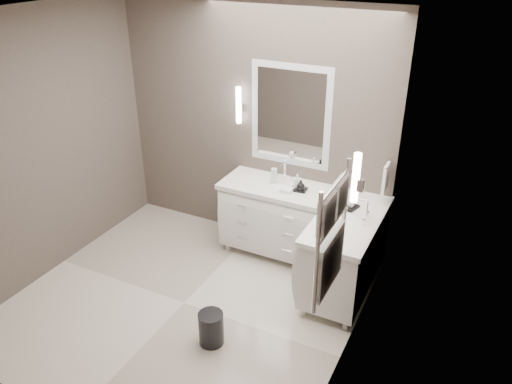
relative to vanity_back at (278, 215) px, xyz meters
The scene contains 21 objects.
floor 1.39m from the vanity_back, 110.17° to the right, with size 3.20×3.00×0.01m, color beige.
ceiling 2.57m from the vanity_back, 110.17° to the right, with size 3.20×3.00×0.01m, color white.
wall_back 1.01m from the vanity_back, 148.11° to the left, with size 3.20×0.01×2.70m, color #514741.
wall_front 2.90m from the vanity_back, 99.36° to the right, with size 3.20×0.01×2.70m, color #514741.
wall_left 2.54m from the vanity_back, 149.20° to the right, with size 0.01×3.00×2.70m, color #514741.
wall_right 1.89m from the vanity_back, 46.69° to the right, with size 0.01×3.00×2.70m, color #514741.
vanity_back is the anchor object (origin of this frame).
vanity_right 0.93m from the vanity_back, 20.38° to the right, with size 0.59×1.24×0.97m.
mirror_back 1.10m from the vanity_back, 90.00° to the left, with size 0.90×0.02×1.10m.
mirror_right 1.62m from the vanity_back, 20.48° to the right, with size 0.02×0.90×1.10m.
sconce_back 1.27m from the vanity_back, 160.98° to the left, with size 0.06×0.06×0.40m.
sconce_right 1.84m from the vanity_back, 43.07° to the right, with size 0.06×0.06×0.40m.
towel_bar_corner 1.26m from the vanity_back, ahead, with size 0.03×0.22×0.30m.
towel_ladder 2.16m from the vanity_back, 55.90° to the right, with size 0.06×0.58×0.90m.
waste_bin 1.59m from the vanity_back, 87.54° to the right, with size 0.22×0.22×0.31m, color black.
amenity_tray_back 0.44m from the vanity_back, ahead, with size 0.16×0.12×0.02m, color black.
amenity_tray_right 0.93m from the vanity_back, ahead, with size 0.12×0.16×0.02m, color black.
water_bottle 0.46m from the vanity_back, behind, with size 0.06×0.06×0.18m, color silver.
soap_bottle_a 0.51m from the vanity_back, ahead, with size 0.07×0.07×0.15m, color white.
soap_bottle_b 0.52m from the vanity_back, ahead, with size 0.09×0.09×0.11m, color black.
soap_bottle_c 0.97m from the vanity_back, ahead, with size 0.07×0.07×0.18m, color white.
Camera 1 is at (2.37, -3.15, 3.22)m, focal length 35.00 mm.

